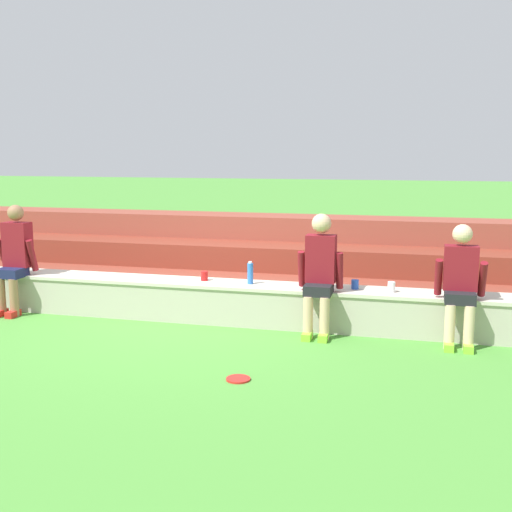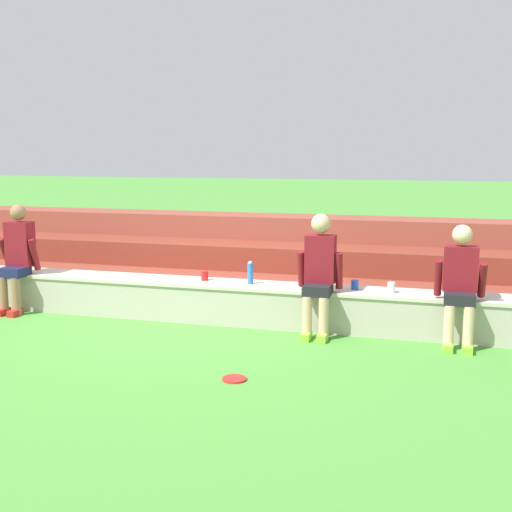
# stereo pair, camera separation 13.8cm
# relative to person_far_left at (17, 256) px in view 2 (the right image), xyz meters

# --- Properties ---
(ground_plane) EXTENTS (80.00, 80.00, 0.00)m
(ground_plane) POSITION_rel_person_far_left_xyz_m (2.27, 0.00, -0.74)
(ground_plane) COLOR #4C9338
(stone_seating_wall) EXTENTS (8.28, 0.53, 0.49)m
(stone_seating_wall) POSITION_rel_person_far_left_xyz_m (2.27, 0.25, -0.48)
(stone_seating_wall) COLOR #B7AF9E
(stone_seating_wall) RESTS_ON ground
(brick_bleachers) EXTENTS (11.67, 2.30, 1.07)m
(brick_bleachers) POSITION_rel_person_far_left_xyz_m (2.27, 2.25, -0.32)
(brick_bleachers) COLOR brown
(brick_bleachers) RESTS_ON ground
(person_far_left) EXTENTS (0.52, 0.52, 1.39)m
(person_far_left) POSITION_rel_person_far_left_xyz_m (0.00, 0.00, 0.00)
(person_far_left) COLOR #996B4C
(person_far_left) RESTS_ON ground
(person_left_of_center) EXTENTS (0.52, 0.53, 1.38)m
(person_left_of_center) POSITION_rel_person_far_left_xyz_m (3.96, -0.02, -0.00)
(person_left_of_center) COLOR #DBAD89
(person_left_of_center) RESTS_ON ground
(person_center) EXTENTS (0.53, 0.51, 1.31)m
(person_center) POSITION_rel_person_far_left_xyz_m (5.48, -0.04, -0.04)
(person_center) COLOR beige
(person_center) RESTS_ON ground
(water_bottle_center_gap) EXTENTS (0.07, 0.07, 0.28)m
(water_bottle_center_gap) POSITION_rel_person_far_left_xyz_m (3.08, 0.25, -0.12)
(water_bottle_center_gap) COLOR blue
(water_bottle_center_gap) RESTS_ON stone_seating_wall
(plastic_cup_left_end) EXTENTS (0.09, 0.09, 0.12)m
(plastic_cup_left_end) POSITION_rel_person_far_left_xyz_m (4.75, 0.21, -0.19)
(plastic_cup_left_end) COLOR white
(plastic_cup_left_end) RESTS_ON stone_seating_wall
(plastic_cup_middle) EXTENTS (0.09, 0.09, 0.11)m
(plastic_cup_middle) POSITION_rel_person_far_left_xyz_m (4.33, 0.28, -0.20)
(plastic_cup_middle) COLOR blue
(plastic_cup_middle) RESTS_ON stone_seating_wall
(plastic_cup_right_end) EXTENTS (0.09, 0.09, 0.12)m
(plastic_cup_right_end) POSITION_rel_person_far_left_xyz_m (2.47, 0.30, -0.19)
(plastic_cup_right_end) COLOR red
(plastic_cup_right_end) RESTS_ON stone_seating_wall
(frisbee) EXTENTS (0.23, 0.23, 0.02)m
(frisbee) POSITION_rel_person_far_left_xyz_m (3.48, -1.68, -0.73)
(frisbee) COLOR red
(frisbee) RESTS_ON ground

